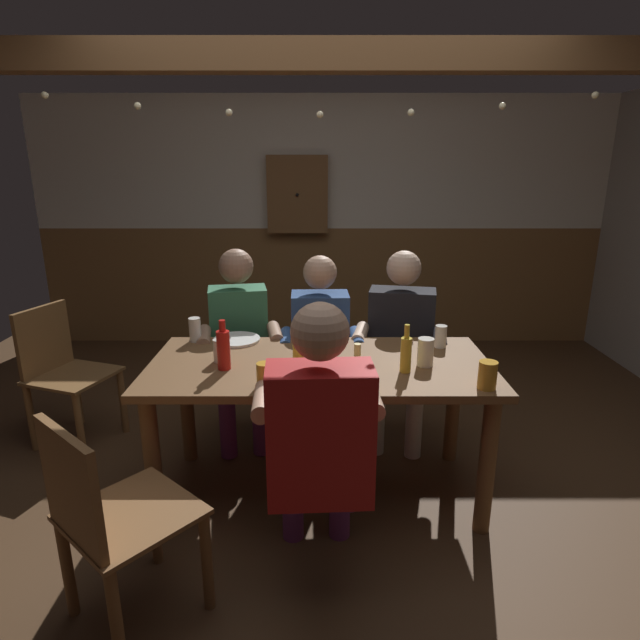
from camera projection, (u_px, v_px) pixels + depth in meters
ground_plane at (320, 498)px, 2.81m from camera, size 6.46×6.46×0.00m
back_wall_upper at (320, 163)px, 4.88m from camera, size 5.39×0.12×1.20m
back_wall_wainscot at (320, 285)px, 5.22m from camera, size 5.39×0.12×1.14m
ceiling_beam at (320, 56)px, 2.67m from camera, size 4.85×0.14×0.16m
dining_table at (320, 383)px, 2.70m from camera, size 1.74×0.81×0.75m
person_0 at (240, 337)px, 3.30m from camera, size 0.54×0.57×1.22m
person_1 at (321, 341)px, 3.30m from camera, size 0.51×0.54×1.18m
person_2 at (400, 337)px, 3.30m from camera, size 0.59×0.58×1.21m
person_3 at (319, 435)px, 2.07m from camera, size 0.56×0.52×1.25m
chair_empty_near_right at (63, 370)px, 3.30m from camera, size 0.56×0.56×0.88m
chair_empty_near_left at (110, 519)px, 1.91m from camera, size 0.62×0.62×0.88m
table_candle at (357, 351)px, 2.71m from camera, size 0.04×0.04×0.08m
plate_0 at (237, 339)px, 2.99m from camera, size 0.27×0.27×0.01m
bottle_0 at (223, 349)px, 2.55m from camera, size 0.07×0.07×0.25m
bottle_1 at (298, 346)px, 2.60m from camera, size 0.06×0.06×0.25m
bottle_2 at (406, 353)px, 2.52m from camera, size 0.05×0.05×0.24m
pint_glass_0 at (264, 375)px, 2.36m from camera, size 0.07×0.07×0.11m
pint_glass_1 at (195, 330)px, 2.97m from camera, size 0.07×0.07×0.14m
pint_glass_2 at (219, 350)px, 2.67m from camera, size 0.06×0.06×0.12m
pint_glass_3 at (344, 373)px, 2.37m from camera, size 0.07×0.07×0.12m
pint_glass_4 at (441, 337)px, 2.87m from camera, size 0.06×0.06×0.12m
pint_glass_5 at (425, 352)px, 2.60m from camera, size 0.08×0.08×0.14m
pint_glass_6 at (487, 375)px, 2.34m from camera, size 0.08×0.08×0.13m
wall_dart_cabinet at (298, 194)px, 4.84m from camera, size 0.56×0.15×0.70m
string_lights at (320, 100)px, 2.68m from camera, size 3.81×0.04×0.20m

